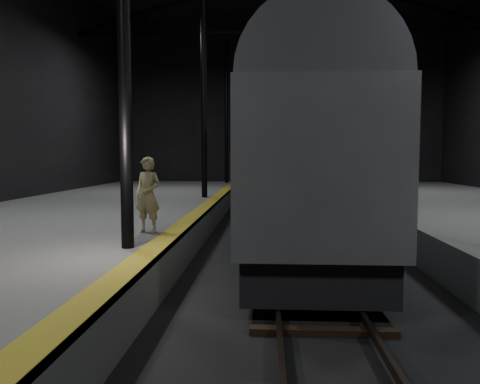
{
  "coord_description": "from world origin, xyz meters",
  "views": [
    {
      "loc": [
        -0.93,
        -13.43,
        2.9
      ],
      "look_at": [
        -1.6,
        -1.76,
        2.0
      ],
      "focal_mm": 35.0,
      "sensor_mm": 36.0,
      "label": 1
    }
  ],
  "objects": [
    {
      "name": "ground",
      "position": [
        0.0,
        0.0,
        0.0
      ],
      "size": [
        44.0,
        44.0,
        0.0
      ],
      "primitive_type": "plane",
      "color": "black",
      "rests_on": "ground"
    },
    {
      "name": "platform_left",
      "position": [
        -7.5,
        0.0,
        0.5
      ],
      "size": [
        9.0,
        43.8,
        1.0
      ],
      "primitive_type": "cube",
      "color": "#555552",
      "rests_on": "ground"
    },
    {
      "name": "tactile_strip",
      "position": [
        -3.25,
        0.0,
        1.0
      ],
      "size": [
        0.5,
        43.8,
        0.01
      ],
      "primitive_type": "cube",
      "color": "olive",
      "rests_on": "platform_left"
    },
    {
      "name": "track",
      "position": [
        0.0,
        0.0,
        0.07
      ],
      "size": [
        2.4,
        43.0,
        0.24
      ],
      "color": "#3F3328",
      "rests_on": "ground"
    },
    {
      "name": "train",
      "position": [
        -0.0,
        4.77,
        3.14
      ],
      "size": [
        3.15,
        21.03,
        5.62
      ],
      "color": "#9B9DA2",
      "rests_on": "ground"
    },
    {
      "name": "woman",
      "position": [
        -3.86,
        -2.06,
        1.94
      ],
      "size": [
        0.79,
        0.64,
        1.88
      ],
      "primitive_type": "imported",
      "rotation": [
        0.0,
        0.0,
        -0.31
      ],
      "color": "#9D8F60",
      "rests_on": "platform_left"
    }
  ]
}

